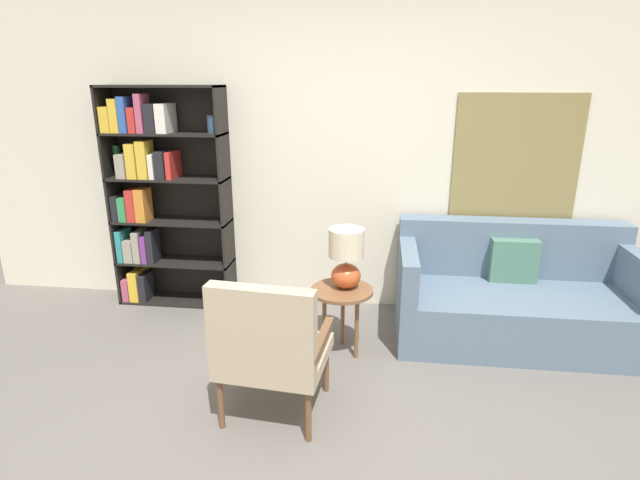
% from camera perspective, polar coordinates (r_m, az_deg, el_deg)
% --- Properties ---
extents(ground_plane, '(14.00, 14.00, 0.00)m').
position_cam_1_polar(ground_plane, '(2.90, -3.63, -23.71)').
color(ground_plane, '#66605B').
extents(wall_back, '(6.40, 0.08, 2.70)m').
position_cam_1_polar(wall_back, '(4.21, 1.49, 10.05)').
color(wall_back, silver).
rests_on(wall_back, ground_plane).
extents(bookshelf, '(1.01, 0.30, 1.88)m').
position_cam_1_polar(bookshelf, '(4.50, -18.33, 5.09)').
color(bookshelf, black).
rests_on(bookshelf, ground_plane).
extents(armchair, '(0.65, 0.62, 0.89)m').
position_cam_1_polar(armchair, '(2.88, -5.86, -11.76)').
color(armchair, brown).
rests_on(armchair, ground_plane).
extents(couch, '(1.78, 0.89, 0.86)m').
position_cam_1_polar(couch, '(4.17, 21.28, -6.14)').
color(couch, slate).
rests_on(couch, ground_plane).
extents(side_table, '(0.44, 0.44, 0.50)m').
position_cam_1_polar(side_table, '(3.59, 2.48, -6.56)').
color(side_table, brown).
rests_on(side_table, ground_plane).
extents(table_lamp, '(0.25, 0.25, 0.44)m').
position_cam_1_polar(table_lamp, '(3.50, 3.02, -1.80)').
color(table_lamp, '#C65128').
rests_on(table_lamp, side_table).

